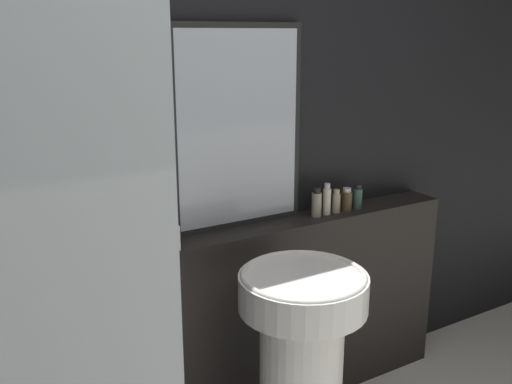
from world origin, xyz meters
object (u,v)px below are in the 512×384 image
lotion_bottle (336,202)px  hand_soap_bottle (357,197)px  towel_stack (150,237)px  body_wash_bottle (347,200)px  pedestal_sink (301,361)px  conditioner_bottle (327,200)px  shampoo_bottle (317,203)px  mirror (238,128)px

lotion_bottle → hand_soap_bottle: (0.13, 0.00, 0.00)m
towel_stack → body_wash_bottle: bearing=0.0°
pedestal_sink → towel_stack: 0.78m
body_wash_bottle → lotion_bottle: bearing=-180.0°
hand_soap_bottle → pedestal_sink: bearing=-145.3°
hand_soap_bottle → conditioner_bottle: bearing=180.0°
shampoo_bottle → conditioner_bottle: size_ratio=0.91×
mirror → shampoo_bottle: 0.54m
mirror → lotion_bottle: 0.64m
towel_stack → hand_soap_bottle: hand_soap_bottle is taller
hand_soap_bottle → lotion_bottle: bearing=-180.0°
shampoo_bottle → conditioner_bottle: conditioner_bottle is taller
shampoo_bottle → towel_stack: bearing=180.0°
towel_stack → mirror: bearing=9.3°
mirror → hand_soap_bottle: (0.63, -0.07, -0.39)m
hand_soap_bottle → shampoo_bottle: bearing=-180.0°
mirror → lotion_bottle: size_ratio=7.72×
pedestal_sink → mirror: (0.01, 0.52, 0.86)m
towel_stack → hand_soap_bottle: size_ratio=1.61×
body_wash_bottle → mirror: bearing=172.5°
body_wash_bottle → hand_soap_bottle: hand_soap_bottle is taller
mirror → towel_stack: size_ratio=4.50×
body_wash_bottle → hand_soap_bottle: size_ratio=0.93×
shampoo_bottle → lotion_bottle: size_ratio=1.21×
mirror → hand_soap_bottle: mirror is taller
conditioner_bottle → hand_soap_bottle: (0.19, 0.00, -0.01)m
lotion_bottle → hand_soap_bottle: 0.13m
towel_stack → body_wash_bottle: size_ratio=1.72×
conditioner_bottle → hand_soap_bottle: conditioner_bottle is taller
pedestal_sink → towel_stack: size_ratio=4.65×
pedestal_sink → conditioner_bottle: 0.80m
pedestal_sink → hand_soap_bottle: 0.91m
mirror → conditioner_bottle: mirror is taller
conditioner_bottle → lotion_bottle: bearing=-0.0°
conditioner_bottle → towel_stack: bearing=-180.0°
pedestal_sink → hand_soap_bottle: size_ratio=7.48×
pedestal_sink → mirror: 1.01m
shampoo_bottle → lotion_bottle: shampoo_bottle is taller
hand_soap_bottle → body_wash_bottle: bearing=-180.0°
mirror → body_wash_bottle: (0.56, -0.07, -0.39)m
mirror → body_wash_bottle: 0.69m
conditioner_bottle → body_wash_bottle: (0.12, -0.00, -0.02)m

